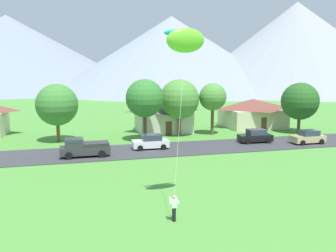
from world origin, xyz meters
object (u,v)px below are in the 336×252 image
parked_car_white_west_end (151,142)px  parked_car_black_mid_east (255,136)px  house_leftmost (252,112)px  tree_center (57,105)px  tree_far_right (213,97)px  kite_flyer_with_kite (185,44)px  tree_right_of_center (145,98)px  tree_near_left (300,101)px  pickup_truck_charcoal_west_side (84,147)px  house_right_center (163,115)px  parked_car_tan_mid_west (308,137)px  tree_left_of_center (179,99)px

parked_car_white_west_end → parked_car_black_mid_east: 13.60m
house_leftmost → tree_center: tree_center is taller
tree_far_right → parked_car_white_west_end: tree_far_right is taller
tree_far_right → kite_flyer_with_kite: (-12.02, -25.39, 5.46)m
tree_far_right → kite_flyer_with_kite: 28.62m
tree_right_of_center → kite_flyer_with_kite: 23.72m
kite_flyer_with_kite → tree_near_left: bearing=43.5°
parked_car_black_mid_east → pickup_truck_charcoal_west_side: size_ratio=0.82×
house_right_center → tree_far_right: size_ratio=1.12×
house_leftmost → parked_car_black_mid_east: bearing=-115.8°
tree_right_of_center → parked_car_tan_mid_west: tree_right_of_center is taller
tree_left_of_center → parked_car_white_west_end: size_ratio=1.87×
house_right_center → parked_car_black_mid_east: 14.63m
tree_near_left → parked_car_black_mid_east: 11.69m
house_leftmost → tree_right_of_center: 20.81m
house_right_center → tree_right_of_center: (-4.04, -6.58, 3.09)m
house_right_center → pickup_truck_charcoal_west_side: (-12.01, -13.36, -1.42)m
tree_center → parked_car_white_west_end: (10.61, -7.42, -3.91)m
house_right_center → kite_flyer_with_kite: kite_flyer_with_kite is taller
parked_car_white_west_end → parked_car_black_mid_east: size_ratio=0.99×
tree_near_left → parked_car_white_west_end: size_ratio=1.74×
kite_flyer_with_kite → parked_car_tan_mid_west: bearing=37.4°
house_right_center → kite_flyer_with_kite: size_ratio=0.69×
tree_right_of_center → tree_far_right: tree_right_of_center is taller
house_leftmost → parked_car_tan_mid_west: bearing=-89.1°
tree_center → tree_left_of_center: bearing=1.1°
tree_near_left → parked_car_tan_mid_west: (-3.71, -7.42, -3.78)m
tree_near_left → tree_center: bearing=176.7°
house_right_center → parked_car_black_mid_east: bearing=-50.3°
tree_far_right → pickup_truck_charcoal_west_side: (-18.17, -9.10, -4.30)m
tree_left_of_center → parked_car_tan_mid_west: tree_left_of_center is taller
tree_right_of_center → house_right_center: bearing=58.4°
house_leftmost → parked_car_white_west_end: (-19.44, -12.32, -1.49)m
tree_left_of_center → tree_right_of_center: (-5.45, -2.85, 0.45)m
tree_right_of_center → pickup_truck_charcoal_west_side: bearing=-139.6°
tree_center → house_leftmost: bearing=9.3°
house_leftmost → kite_flyer_with_kite: 37.98m
parked_car_black_mid_east → pickup_truck_charcoal_west_side: (-21.29, -2.17, 0.19)m
parked_car_tan_mid_west → house_right_center: bearing=138.8°
tree_right_of_center → parked_car_black_mid_east: bearing=-19.1°
tree_center → parked_car_tan_mid_west: tree_center is taller
tree_near_left → pickup_truck_charcoal_west_side: (-31.06, -7.36, -3.59)m
parked_car_white_west_end → tree_right_of_center: bearing=86.8°
tree_far_right → pickup_truck_charcoal_west_side: 20.77m
tree_right_of_center → kite_flyer_with_kite: size_ratio=0.67×
parked_car_white_west_end → parked_car_tan_mid_west: bearing=-5.7°
tree_left_of_center → tree_far_right: 4.79m
parked_car_tan_mid_west → kite_flyer_with_kite: (-21.20, -16.22, 9.95)m
tree_right_of_center → parked_car_white_west_end: 6.79m
tree_left_of_center → parked_car_white_west_end: 10.52m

